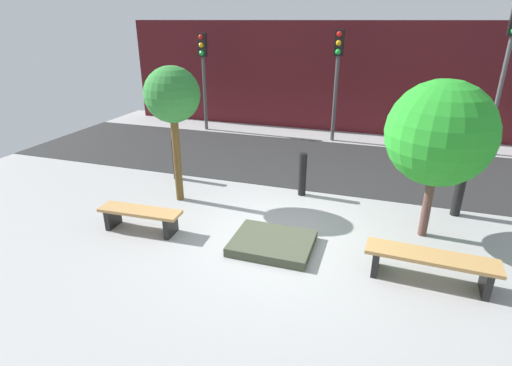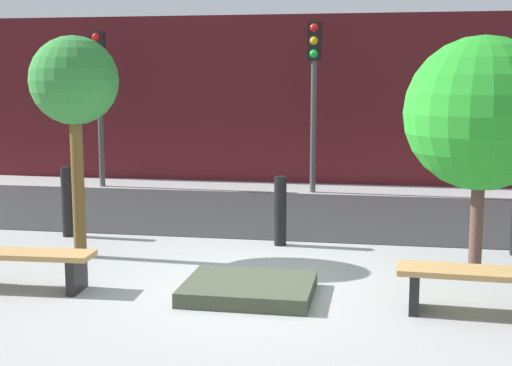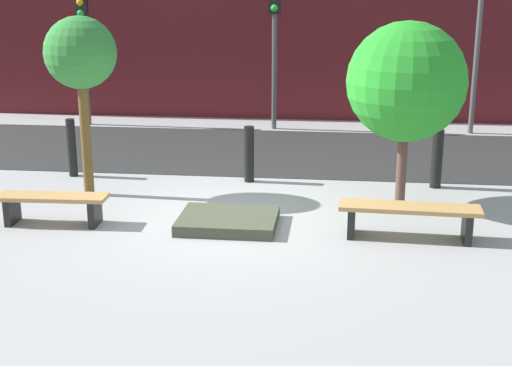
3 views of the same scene
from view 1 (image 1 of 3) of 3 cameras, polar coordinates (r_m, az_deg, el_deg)
The scene contains 14 objects.
ground_plane at distance 7.56m, azimuth 3.10°, elevation -7.83°, with size 18.00×18.00×0.00m, color #9A9A9A.
road_strip at distance 11.57m, azimuth 9.04°, elevation 2.92°, with size 18.00×4.25×0.01m, color #292929.
building_facade at distance 14.94m, azimuth 12.18°, elevation 14.52°, with size 16.20×0.50×3.78m, color #511419.
bench_left at distance 7.97m, azimuth -16.17°, elevation -4.50°, with size 1.63×0.49×0.45m.
bench_right at distance 6.78m, azimuth 23.63°, elevation -10.32°, with size 1.96×0.55×0.47m.
planter_bed at distance 7.23m, azimuth 2.37°, elevation -8.58°, with size 1.42×1.15×0.16m, color #424836.
tree_behind_left_bench at distance 8.58m, azimuth -11.88°, elevation 11.96°, with size 1.16×1.16×2.95m.
tree_behind_right_bench at distance 7.59m, azimuth 24.78°, elevation 6.39°, with size 1.84×1.84×2.90m.
bollard_far_left at distance 10.30m, azimuth -11.42°, elevation 3.41°, with size 0.16×0.16×1.07m, color black.
bollard_left at distance 9.20m, azimuth 6.66°, elevation 1.20°, with size 0.18×0.18×1.00m, color black.
bollard_center at distance 9.18m, azimuth 27.02°, elevation -1.18°, with size 0.19×0.19×1.02m, color black.
traffic_light_west at distance 14.72m, azimuth -7.54°, elevation 16.48°, with size 0.28×0.27×3.37m.
traffic_light_mid_west at distance 13.38m, azimuth 11.55°, elevation 16.07°, with size 0.28×0.27×3.51m.
traffic_light_mid_east at distance 13.58m, azimuth 32.28°, elevation 15.04°, with size 0.28×0.27×4.15m.
Camera 1 is at (1.67, -6.32, 3.79)m, focal length 28.00 mm.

